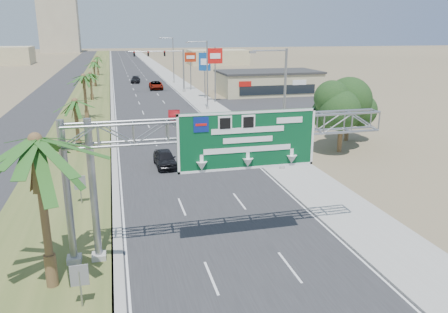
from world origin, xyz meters
name	(u,v)px	position (x,y,z in m)	size (l,w,h in m)	color
road	(135,75)	(0.00, 110.00, 0.01)	(12.00, 300.00, 0.02)	#28282B
sidewalk_right	(167,74)	(8.50, 110.00, 0.05)	(4.00, 300.00, 0.10)	#9E9B93
median_grass	(96,75)	(-10.00, 110.00, 0.06)	(7.00, 300.00, 0.12)	#465525
opposing_road	(68,76)	(-17.00, 110.00, 0.01)	(8.00, 300.00, 0.02)	#28282B
sign_gantry	(216,139)	(-1.06, 9.93, 6.06)	(16.75, 1.24, 7.50)	gray
palm_near	(35,141)	(-9.20, 8.00, 6.93)	(5.70, 5.70, 8.35)	brown
palm_row_b	(75,102)	(-9.50, 32.00, 4.90)	(3.99, 3.99, 5.95)	brown
palm_row_c	(84,77)	(-9.50, 48.00, 5.66)	(3.99, 3.99, 6.75)	brown
palm_row_d	(90,74)	(-9.50, 66.00, 4.42)	(3.99, 3.99, 5.45)	brown
palm_row_e	(94,62)	(-9.50, 85.00, 5.09)	(3.99, 3.99, 6.15)	brown
palm_row_f	(97,57)	(-9.50, 110.00, 4.71)	(3.99, 3.99, 5.75)	brown
streetlight_near	(282,115)	(7.30, 22.00, 4.69)	(3.27, 0.44, 10.00)	gray
streetlight_mid	(206,78)	(7.30, 52.00, 4.69)	(3.27, 0.44, 10.00)	gray
streetlight_far	(173,62)	(7.30, 88.00, 4.69)	(3.27, 0.44, 10.00)	gray
signal_mast	(173,67)	(5.17, 71.97, 4.85)	(10.28, 0.71, 8.00)	gray
store_building	(268,83)	(22.00, 66.00, 2.00)	(18.00, 10.00, 4.00)	tan
oak_near	(342,106)	(15.00, 26.00, 4.53)	(4.50, 4.50, 6.80)	brown
oak_far	(349,105)	(18.00, 30.00, 3.82)	(3.50, 3.50, 5.60)	brown
median_signback_a	(80,279)	(-7.80, 6.00, 1.45)	(0.75, 0.08, 2.08)	gray
median_signback_b	(80,185)	(-8.50, 18.00, 1.45)	(0.75, 0.08, 2.08)	gray
tower_distant	(59,19)	(-32.00, 250.00, 17.50)	(20.00, 16.00, 35.00)	tan
building_distant_right	(218,57)	(30.00, 140.00, 2.50)	(20.00, 12.00, 5.00)	tan
car_left_lane	(165,159)	(-2.00, 25.33, 0.72)	(1.70, 4.22, 1.44)	black
car_mid_lane	(174,116)	(1.50, 44.76, 0.70)	(1.49, 4.27, 1.41)	maroon
car_right_lane	(156,85)	(2.44, 77.78, 0.79)	(2.63, 5.69, 1.58)	gray
car_far	(135,80)	(-0.92, 90.31, 0.70)	(1.95, 4.79, 1.39)	black
pole_sign_red_near	(215,59)	(10.19, 58.52, 6.98)	(2.40, 0.38, 8.88)	gray
pole_sign_blue	(205,64)	(9.50, 63.44, 5.93)	(1.99, 0.92, 7.96)	gray
pole_sign_red_far	(190,60)	(9.00, 74.60, 5.90)	(2.22, 0.52, 7.53)	gray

